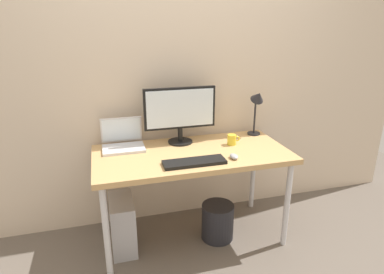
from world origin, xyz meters
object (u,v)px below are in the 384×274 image
(desk_lamp, at_px, (257,103))
(coffee_mug, at_px, (232,140))
(laptop, at_px, (123,140))
(mouse, at_px, (234,156))
(computer_tower, at_px, (123,224))
(wastebasket, at_px, (218,222))
(monitor, at_px, (180,112))
(keyboard, at_px, (194,162))
(desk, at_px, (192,160))

(desk_lamp, relative_size, coffee_mug, 3.88)
(laptop, bearing_deg, mouse, -30.78)
(laptop, xyz_separation_m, computer_tower, (-0.06, -0.23, -0.60))
(wastebasket, bearing_deg, coffee_mug, 42.31)
(monitor, height_order, mouse, monitor)
(monitor, height_order, keyboard, monitor)
(keyboard, bearing_deg, desk_lamp, 33.13)
(monitor, xyz_separation_m, computer_tower, (-0.52, -0.22, -0.80))
(laptop, bearing_deg, desk, -25.92)
(monitor, bearing_deg, keyboard, -91.14)
(monitor, bearing_deg, laptop, 178.07)
(desk_lamp, distance_m, wastebasket, 1.04)
(mouse, height_order, coffee_mug, coffee_mug)
(laptop, xyz_separation_m, desk_lamp, (1.13, -0.02, 0.23))
(laptop, bearing_deg, wastebasket, -24.55)
(laptop, bearing_deg, desk_lamp, -0.76)
(desk, xyz_separation_m, coffee_mug, (0.35, 0.07, 0.11))
(desk, relative_size, keyboard, 3.35)
(desk_lamp, relative_size, computer_tower, 0.97)
(keyboard, bearing_deg, mouse, 2.09)
(monitor, xyz_separation_m, mouse, (0.29, -0.43, -0.24))
(coffee_mug, xyz_separation_m, computer_tower, (-0.91, -0.06, -0.58))
(monitor, distance_m, mouse, 0.58)
(monitor, distance_m, desk_lamp, 0.67)
(monitor, distance_m, coffee_mug, 0.47)
(desk_lamp, bearing_deg, computer_tower, -169.57)
(monitor, height_order, wastebasket, monitor)
(coffee_mug, distance_m, computer_tower, 1.08)
(monitor, height_order, desk_lamp, monitor)
(desk, distance_m, laptop, 0.56)
(computer_tower, xyz_separation_m, wastebasket, (0.75, -0.08, -0.06))
(monitor, xyz_separation_m, keyboard, (-0.01, -0.44, -0.25))
(mouse, bearing_deg, monitor, 123.95)
(computer_tower, distance_m, wastebasket, 0.76)
(desk, xyz_separation_m, mouse, (0.26, -0.21, 0.08))
(coffee_mug, relative_size, computer_tower, 0.25)
(keyboard, relative_size, mouse, 4.89)
(laptop, distance_m, coffee_mug, 0.87)
(mouse, height_order, computer_tower, mouse)
(desk, distance_m, mouse, 0.34)
(keyboard, bearing_deg, desk, 78.57)
(coffee_mug, bearing_deg, mouse, -109.35)
(desk, distance_m, computer_tower, 0.73)
(laptop, distance_m, mouse, 0.88)
(desk, distance_m, coffee_mug, 0.37)
(desk, relative_size, desk_lamp, 3.59)
(monitor, bearing_deg, coffee_mug, -21.99)
(keyboard, relative_size, wastebasket, 1.47)
(laptop, bearing_deg, computer_tower, -104.36)
(monitor, height_order, laptop, monitor)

